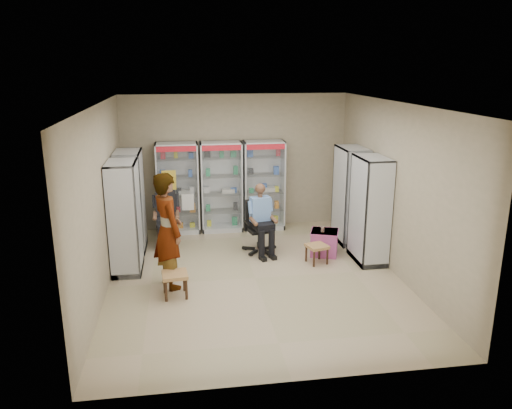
{
  "coord_description": "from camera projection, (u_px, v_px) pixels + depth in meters",
  "views": [
    {
      "loc": [
        -1.18,
        -7.98,
        3.61
      ],
      "look_at": [
        0.12,
        0.7,
        1.14
      ],
      "focal_mm": 35.0,
      "sensor_mm": 36.0,
      "label": 1
    }
  ],
  "objects": [
    {
      "name": "cabinet_back_right",
      "position": [
        264.0,
        185.0,
        11.16
      ],
      "size": [
        0.9,
        0.5,
        2.0
      ],
      "primitive_type": "cube",
      "color": "#AFB2B6",
      "rests_on": "floor"
    },
    {
      "name": "room_shell",
      "position": [
        255.0,
        168.0,
        8.21
      ],
      "size": [
        5.02,
        6.02,
        3.01
      ],
      "color": "tan",
      "rests_on": "ground"
    },
    {
      "name": "woven_stool_a",
      "position": [
        317.0,
        254.0,
        9.37
      ],
      "size": [
        0.44,
        0.44,
        0.36
      ],
      "primitive_type": "cube",
      "rotation": [
        0.0,
        0.0,
        0.28
      ],
      "color": "olive",
      "rests_on": "floor"
    },
    {
      "name": "office_chair",
      "position": [
        259.0,
        227.0,
        9.86
      ],
      "size": [
        0.68,
        0.68,
        1.04
      ],
      "primitive_type": "cube",
      "rotation": [
        0.0,
        0.0,
        0.23
      ],
      "color": "black",
      "rests_on": "floor"
    },
    {
      "name": "cabinet_back_left",
      "position": [
        178.0,
        188.0,
        10.89
      ],
      "size": [
        0.9,
        0.5,
        2.0
      ],
      "primitive_type": "cube",
      "color": "#BABEC2",
      "rests_on": "floor"
    },
    {
      "name": "cabinet_right_near",
      "position": [
        370.0,
        210.0,
        9.27
      ],
      "size": [
        0.9,
        0.5,
        2.0
      ],
      "primitive_type": "cube",
      "rotation": [
        0.0,
        0.0,
        1.57
      ],
      "color": "#A8A9AF",
      "rests_on": "floor"
    },
    {
      "name": "standing_man",
      "position": [
        168.0,
        231.0,
        8.18
      ],
      "size": [
        0.71,
        0.84,
        1.96
      ],
      "primitive_type": "imported",
      "rotation": [
        0.0,
        0.0,
        1.97
      ],
      "color": "gray",
      "rests_on": "floor"
    },
    {
      "name": "cabinet_back_mid",
      "position": [
        221.0,
        187.0,
        11.02
      ],
      "size": [
        0.9,
        0.5,
        2.0
      ],
      "primitive_type": "cube",
      "color": "#A5A9AC",
      "rests_on": "floor"
    },
    {
      "name": "cabinet_left_near",
      "position": [
        125.0,
        217.0,
        8.82
      ],
      "size": [
        0.9,
        0.5,
        2.0
      ],
      "primitive_type": "cube",
      "rotation": [
        0.0,
        0.0,
        -1.57
      ],
      "color": "#A5A8AC",
      "rests_on": "floor"
    },
    {
      "name": "cabinet_right_far",
      "position": [
        350.0,
        195.0,
        10.31
      ],
      "size": [
        0.9,
        0.5,
        2.0
      ],
      "primitive_type": "cube",
      "rotation": [
        0.0,
        0.0,
        1.57
      ],
      "color": "#9D9FA4",
      "rests_on": "floor"
    },
    {
      "name": "seated_customer",
      "position": [
        166.0,
        214.0,
        10.2
      ],
      "size": [
        0.44,
        0.6,
        1.34
      ],
      "primitive_type": null,
      "color": "black",
      "rests_on": "floor"
    },
    {
      "name": "wooden_chair",
      "position": [
        167.0,
        222.0,
        10.3
      ],
      "size": [
        0.42,
        0.42,
        0.94
      ],
      "primitive_type": "cube",
      "color": "black",
      "rests_on": "floor"
    },
    {
      "name": "seated_shopkeeper",
      "position": [
        260.0,
        220.0,
        9.78
      ],
      "size": [
        0.56,
        0.69,
        1.32
      ],
      "primitive_type": null,
      "rotation": [
        0.0,
        0.0,
        0.23
      ],
      "color": "#6BA8D4",
      "rests_on": "floor"
    },
    {
      "name": "pink_trunk",
      "position": [
        324.0,
        243.0,
        9.77
      ],
      "size": [
        0.64,
        0.63,
        0.48
      ],
      "primitive_type": "cube",
      "rotation": [
        0.0,
        0.0,
        -0.35
      ],
      "color": "#BD4B87",
      "rests_on": "floor"
    },
    {
      "name": "floor",
      "position": [
        255.0,
        278.0,
        8.74
      ],
      "size": [
        6.0,
        6.0,
        0.0
      ],
      "primitive_type": "plane",
      "color": "tan",
      "rests_on": "ground"
    },
    {
      "name": "cabinet_left_far",
      "position": [
        131.0,
        201.0,
        9.87
      ],
      "size": [
        0.9,
        0.5,
        2.0
      ],
      "primitive_type": "cube",
      "rotation": [
        0.0,
        0.0,
        -1.57
      ],
      "color": "#B0B3B7",
      "rests_on": "floor"
    },
    {
      "name": "tea_glass",
      "position": [
        323.0,
        229.0,
        9.65
      ],
      "size": [
        0.07,
        0.07,
        0.1
      ],
      "primitive_type": "cylinder",
      "color": "#621C08",
      "rests_on": "pink_trunk"
    },
    {
      "name": "woven_stool_b",
      "position": [
        175.0,
        285.0,
        8.01
      ],
      "size": [
        0.43,
        0.43,
        0.4
      ],
      "primitive_type": "cube",
      "rotation": [
        0.0,
        0.0,
        0.09
      ],
      "color": "olive",
      "rests_on": "floor"
    }
  ]
}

